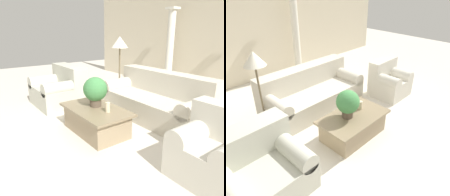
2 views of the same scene
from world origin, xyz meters
The scene contains 10 objects.
ground_plane centered at (0.00, 0.00, 0.00)m, with size 16.00×16.00×0.00m, color silver.
wall_back centered at (0.00, 3.12, 1.60)m, with size 10.00×0.06×3.20m.
sofa_long centered at (0.12, 0.82, 0.36)m, with size 2.25×0.99×0.90m.
loveseat centered at (-1.78, -0.40, 0.37)m, with size 1.18×0.99×0.90m.
coffee_table centered at (-0.01, -0.53, 0.22)m, with size 1.27×0.74×0.44m.
potted_plant centered at (-0.11, -0.47, 0.72)m, with size 0.41×0.41×0.51m.
pillar_candle centered at (0.25, -0.47, 0.52)m, with size 0.08×0.08×0.16m.
floor_lamp centered at (-1.04, 0.80, 1.34)m, with size 0.38×0.38×1.56m.
column_left centered at (-1.21, 2.76, 1.17)m, with size 0.29×0.29×2.29m.
armchair centered at (1.85, -0.07, 0.37)m, with size 0.83×0.77×0.87m.
Camera 1 is at (2.92, -2.36, 1.69)m, focal length 35.00 mm.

